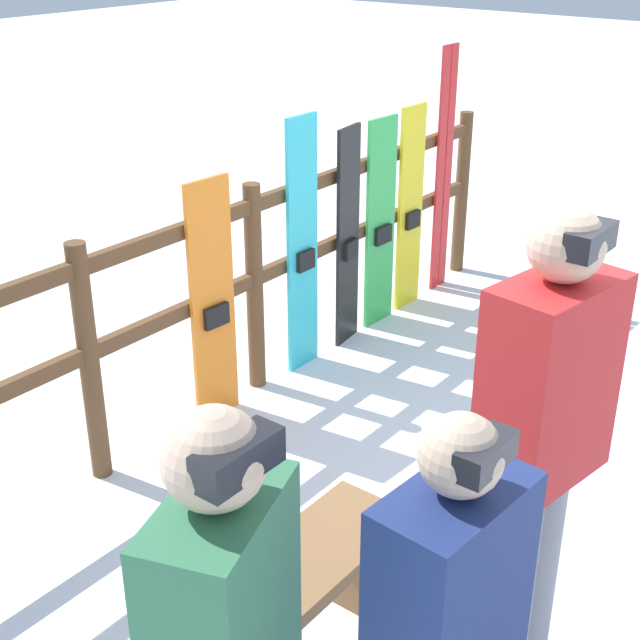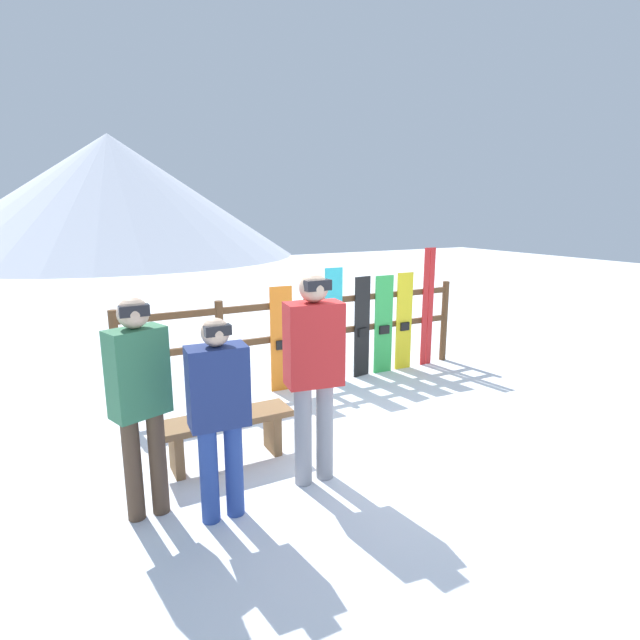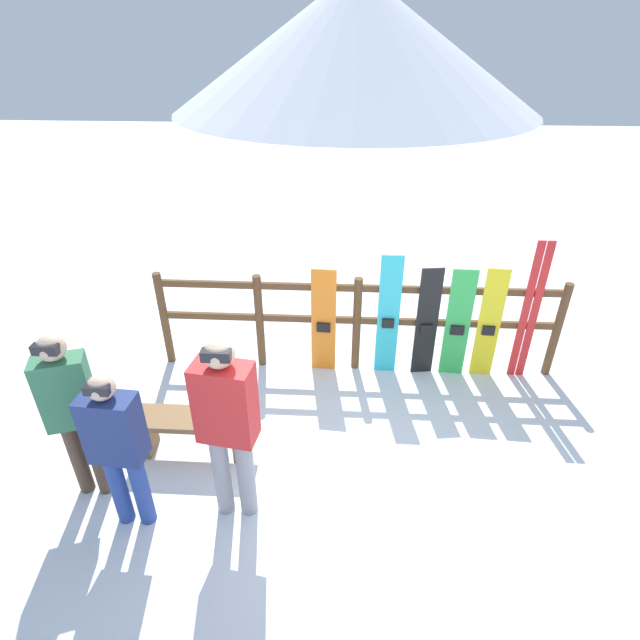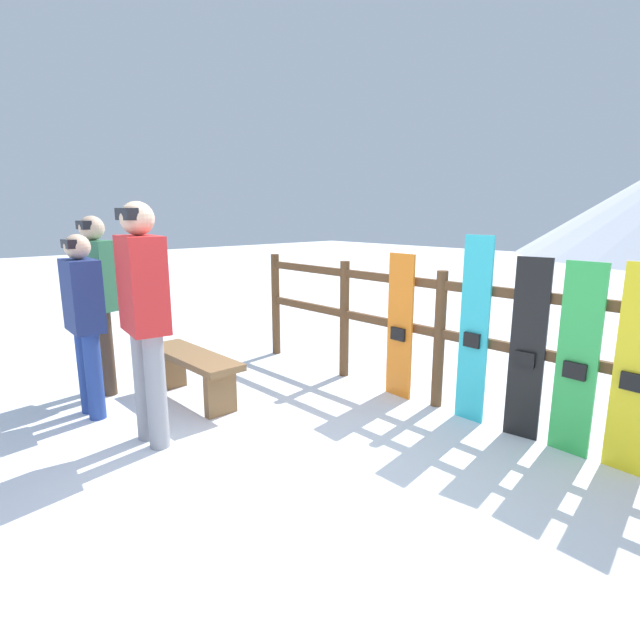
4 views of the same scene
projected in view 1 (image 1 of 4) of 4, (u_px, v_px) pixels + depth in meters
The scene contains 11 objects.
ground_plane at pixel (552, 501), 4.34m from camera, with size 40.00×40.00×0.00m, color white.
fence at pixel (254, 272), 5.10m from camera, with size 4.88×0.10×1.25m.
bench at pixel (280, 605), 3.22m from camera, with size 1.24×0.36×0.46m.
person_navy at pixel (447, 639), 2.31m from camera, with size 0.45×0.27×1.58m.
person_red at pixel (544, 428), 2.95m from camera, with size 0.50×0.33×1.83m.
snowboard_orange at pixel (213, 304), 4.80m from camera, with size 0.30×0.07×1.38m.
snowboard_cyan at pixel (302, 248), 5.31m from camera, with size 0.26×0.06×1.57m.
snowboard_black_stripe at pixel (348, 239), 5.67m from camera, with size 0.26×0.08×1.43m.
snowboard_green at pixel (380, 225), 5.93m from camera, with size 0.29×0.07×1.42m.
snowboard_yellow at pixel (410, 210), 6.19m from camera, with size 0.26×0.07×1.44m.
ski_pair_red at pixel (444, 172), 6.43m from camera, with size 0.20×0.02×1.78m.
Camera 1 is at (-3.50, -1.30, 2.63)m, focal length 50.00 mm.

